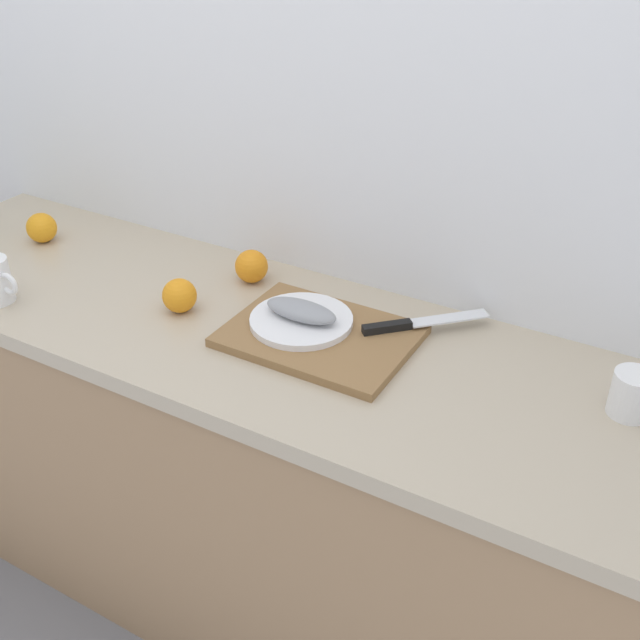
{
  "coord_description": "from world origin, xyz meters",
  "views": [
    {
      "loc": [
        0.92,
        -1.17,
        1.79
      ],
      "look_at": [
        0.23,
        0.03,
        0.95
      ],
      "focal_mm": 42.47,
      "sensor_mm": 36.0,
      "label": 1
    }
  ],
  "objects_px": {
    "coffee_mug_0": "(634,394)",
    "orange_0": "(179,296)",
    "cutting_board": "(320,336)",
    "white_plate": "(301,320)",
    "chef_knife": "(410,324)",
    "fish_fillet": "(301,311)"
  },
  "relations": [
    {
      "from": "white_plate",
      "to": "cutting_board",
      "type": "bearing_deg",
      "value": -10.44
    },
    {
      "from": "coffee_mug_0",
      "to": "orange_0",
      "type": "distance_m",
      "value": 0.98
    },
    {
      "from": "chef_knife",
      "to": "coffee_mug_0",
      "type": "height_order",
      "value": "coffee_mug_0"
    },
    {
      "from": "coffee_mug_0",
      "to": "cutting_board",
      "type": "bearing_deg",
      "value": -173.99
    },
    {
      "from": "cutting_board",
      "to": "chef_knife",
      "type": "xyz_separation_m",
      "value": [
        0.16,
        0.11,
        0.02
      ]
    },
    {
      "from": "chef_knife",
      "to": "orange_0",
      "type": "height_order",
      "value": "orange_0"
    },
    {
      "from": "orange_0",
      "to": "fish_fillet",
      "type": "bearing_deg",
      "value": 12.24
    },
    {
      "from": "white_plate",
      "to": "chef_knife",
      "type": "relative_size",
      "value": 1.01
    },
    {
      "from": "fish_fillet",
      "to": "chef_knife",
      "type": "bearing_deg",
      "value": 25.86
    },
    {
      "from": "cutting_board",
      "to": "chef_knife",
      "type": "height_order",
      "value": "chef_knife"
    },
    {
      "from": "cutting_board",
      "to": "chef_knife",
      "type": "relative_size",
      "value": 1.76
    },
    {
      "from": "coffee_mug_0",
      "to": "white_plate",
      "type": "bearing_deg",
      "value": -175.26
    },
    {
      "from": "chef_knife",
      "to": "cutting_board",
      "type": "bearing_deg",
      "value": 170.54
    },
    {
      "from": "orange_0",
      "to": "cutting_board",
      "type": "bearing_deg",
      "value": 8.79
    },
    {
      "from": "chef_knife",
      "to": "coffee_mug_0",
      "type": "relative_size",
      "value": 1.89
    },
    {
      "from": "fish_fillet",
      "to": "coffee_mug_0",
      "type": "xyz_separation_m",
      "value": [
        0.69,
        0.06,
        -0.01
      ]
    },
    {
      "from": "coffee_mug_0",
      "to": "orange_0",
      "type": "xyz_separation_m",
      "value": [
        -0.98,
        -0.12,
        -0.01
      ]
    },
    {
      "from": "white_plate",
      "to": "chef_knife",
      "type": "height_order",
      "value": "chef_knife"
    },
    {
      "from": "fish_fillet",
      "to": "coffee_mug_0",
      "type": "distance_m",
      "value": 0.69
    },
    {
      "from": "coffee_mug_0",
      "to": "orange_0",
      "type": "bearing_deg",
      "value": -173.01
    },
    {
      "from": "cutting_board",
      "to": "orange_0",
      "type": "distance_m",
      "value": 0.35
    },
    {
      "from": "cutting_board",
      "to": "orange_0",
      "type": "height_order",
      "value": "orange_0"
    }
  ]
}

